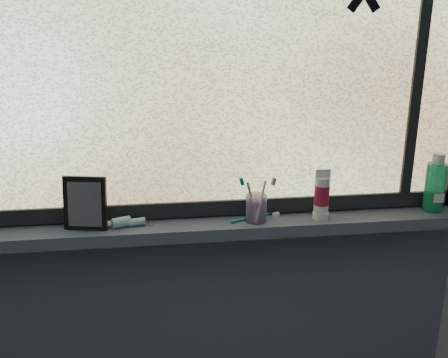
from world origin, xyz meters
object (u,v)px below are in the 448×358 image
Objects in this scene: mouthwash_bottle at (435,182)px; vanity_mirror at (85,203)px; cream_tube at (322,193)px; toothbrush_cup at (256,208)px.

vanity_mirror is at bearing -179.67° from mouthwash_bottle.
cream_tube is at bearing 10.90° from vanity_mirror.
vanity_mirror is 1.02× the size of mouthwash_bottle.
mouthwash_bottle reaches higher than vanity_mirror.
cream_tube reaches higher than toothbrush_cup.
mouthwash_bottle is 0.40m from cream_tube.
mouthwash_bottle is 1.37× the size of cream_tube.
cream_tube is at bearing -176.72° from mouthwash_bottle.
mouthwash_bottle is at bearing 3.28° from cream_tube.
cream_tube is (0.21, -0.01, 0.04)m from toothbrush_cup.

